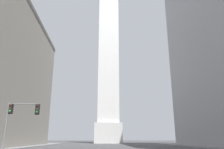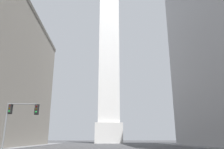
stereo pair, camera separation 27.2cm
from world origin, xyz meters
name	(u,v)px [view 2 (the right image)]	position (x,y,z in m)	size (l,w,h in m)	color
obelisk	(109,58)	(0.00, 72.95, 29.73)	(8.86, 8.86, 62.49)	silver
traffic_light_mid_left	(17,114)	(-12.55, 26.36, 4.33)	(4.04, 0.52, 5.73)	slate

